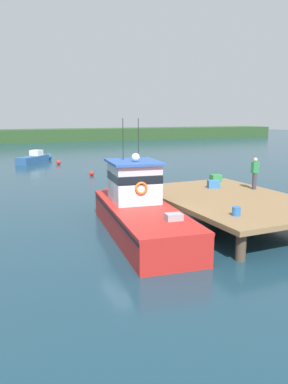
{
  "coord_description": "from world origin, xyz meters",
  "views": [
    {
      "loc": [
        -5.78,
        -13.78,
        4.88
      ],
      "look_at": [
        1.2,
        1.8,
        1.4
      ],
      "focal_mm": 34.72,
      "sensor_mm": 36.0,
      "label": 1
    }
  ],
  "objects_px": {
    "deckhand_by_the_boat": "(255,173)",
    "moored_boat_off_the_point": "(35,159)",
    "crate_stack_near_edge": "(216,178)",
    "bait_bucket": "(236,211)",
    "mooring_buoy_outer": "(92,173)",
    "main_fishing_boat": "(138,209)",
    "crate_stack_mid_dock": "(214,184)",
    "mooring_buoy_channel_marker": "(58,162)"
  },
  "relations": [
    {
      "from": "crate_stack_mid_dock",
      "to": "mooring_buoy_channel_marker",
      "type": "distance_m",
      "value": 22.81
    },
    {
      "from": "crate_stack_mid_dock",
      "to": "bait_bucket",
      "type": "relative_size",
      "value": 1.76
    },
    {
      "from": "crate_stack_mid_dock",
      "to": "deckhand_by_the_boat",
      "type": "height_order",
      "value": "deckhand_by_the_boat"
    },
    {
      "from": "main_fishing_boat",
      "to": "crate_stack_mid_dock",
      "type": "bearing_deg",
      "value": 19.77
    },
    {
      "from": "crate_stack_mid_dock",
      "to": "bait_bucket",
      "type": "bearing_deg",
      "value": -115.82
    },
    {
      "from": "main_fishing_boat",
      "to": "bait_bucket",
      "type": "relative_size",
      "value": 29.27
    },
    {
      "from": "crate_stack_mid_dock",
      "to": "deckhand_by_the_boat",
      "type": "distance_m",
      "value": 2.16
    },
    {
      "from": "crate_stack_near_edge",
      "to": "bait_bucket",
      "type": "bearing_deg",
      "value": -119.04
    },
    {
      "from": "crate_stack_near_edge",
      "to": "mooring_buoy_outer",
      "type": "height_order",
      "value": "crate_stack_near_edge"
    },
    {
      "from": "mooring_buoy_channel_marker",
      "to": "moored_boat_off_the_point",
      "type": "bearing_deg",
      "value": 130.47
    },
    {
      "from": "bait_bucket",
      "to": "main_fishing_boat",
      "type": "bearing_deg",
      "value": 130.14
    },
    {
      "from": "moored_boat_off_the_point",
      "to": "mooring_buoy_outer",
      "type": "distance_m",
      "value": 11.38
    },
    {
      "from": "mooring_buoy_channel_marker",
      "to": "main_fishing_boat",
      "type": "bearing_deg",
      "value": -93.49
    },
    {
      "from": "crate_stack_near_edge",
      "to": "mooring_buoy_channel_marker",
      "type": "bearing_deg",
      "value": 102.95
    },
    {
      "from": "main_fishing_boat",
      "to": "crate_stack_near_edge",
      "type": "distance_m",
      "value": 7.16
    },
    {
      "from": "deckhand_by_the_boat",
      "to": "moored_boat_off_the_point",
      "type": "height_order",
      "value": "deckhand_by_the_boat"
    },
    {
      "from": "bait_bucket",
      "to": "deckhand_by_the_boat",
      "type": "height_order",
      "value": "deckhand_by_the_boat"
    },
    {
      "from": "main_fishing_boat",
      "to": "mooring_buoy_channel_marker",
      "type": "height_order",
      "value": "main_fishing_boat"
    },
    {
      "from": "crate_stack_mid_dock",
      "to": "crate_stack_near_edge",
      "type": "bearing_deg",
      "value": 51.66
    },
    {
      "from": "crate_stack_near_edge",
      "to": "crate_stack_mid_dock",
      "type": "height_order",
      "value": "crate_stack_near_edge"
    },
    {
      "from": "main_fishing_boat",
      "to": "crate_stack_mid_dock",
      "type": "relative_size",
      "value": 16.59
    },
    {
      "from": "crate_stack_near_edge",
      "to": "mooring_buoy_channel_marker",
      "type": "distance_m",
      "value": 21.55
    },
    {
      "from": "moored_boat_off_the_point",
      "to": "bait_bucket",
      "type": "bearing_deg",
      "value": -83.83
    },
    {
      "from": "mooring_buoy_channel_marker",
      "to": "deckhand_by_the_boat",
      "type": "bearing_deg",
      "value": -77.33
    },
    {
      "from": "bait_bucket",
      "to": "deckhand_by_the_boat",
      "type": "relative_size",
      "value": 0.21
    },
    {
      "from": "main_fishing_boat",
      "to": "moored_boat_off_the_point",
      "type": "xyz_separation_m",
      "value": [
        -0.55,
        26.71,
        -0.54
      ]
    },
    {
      "from": "deckhand_by_the_boat",
      "to": "mooring_buoy_outer",
      "type": "height_order",
      "value": "deckhand_by_the_boat"
    },
    {
      "from": "main_fishing_boat",
      "to": "mooring_buoy_channel_marker",
      "type": "distance_m",
      "value": 24.38
    },
    {
      "from": "bait_bucket",
      "to": "mooring_buoy_outer",
      "type": "height_order",
      "value": "bait_bucket"
    },
    {
      "from": "deckhand_by_the_boat",
      "to": "bait_bucket",
      "type": "bearing_deg",
      "value": -136.91
    },
    {
      "from": "crate_stack_near_edge",
      "to": "mooring_buoy_channel_marker",
      "type": "relative_size",
      "value": 1.34
    },
    {
      "from": "moored_boat_off_the_point",
      "to": "crate_stack_near_edge",
      "type": "bearing_deg",
      "value": -73.63
    },
    {
      "from": "deckhand_by_the_boat",
      "to": "mooring_buoy_channel_marker",
      "type": "distance_m",
      "value": 24.31
    },
    {
      "from": "moored_boat_off_the_point",
      "to": "mooring_buoy_channel_marker",
      "type": "height_order",
      "value": "moored_boat_off_the_point"
    },
    {
      "from": "main_fishing_boat",
      "to": "moored_boat_off_the_point",
      "type": "height_order",
      "value": "main_fishing_boat"
    },
    {
      "from": "crate_stack_mid_dock",
      "to": "deckhand_by_the_boat",
      "type": "relative_size",
      "value": 0.37
    },
    {
      "from": "crate_stack_mid_dock",
      "to": "mooring_buoy_channel_marker",
      "type": "xyz_separation_m",
      "value": [
        -3.62,
        22.49,
        -1.18
      ]
    },
    {
      "from": "moored_boat_off_the_point",
      "to": "main_fishing_boat",
      "type": "bearing_deg",
      "value": -88.82
    },
    {
      "from": "crate_stack_mid_dock",
      "to": "bait_bucket",
      "type": "height_order",
      "value": "crate_stack_mid_dock"
    },
    {
      "from": "bait_bucket",
      "to": "mooring_buoy_outer",
      "type": "xyz_separation_m",
      "value": [
        -0.15,
        18.94,
        -1.17
      ]
    },
    {
      "from": "deckhand_by_the_boat",
      "to": "moored_boat_off_the_point",
      "type": "bearing_deg",
      "value": 105.77
    },
    {
      "from": "main_fishing_boat",
      "to": "moored_boat_off_the_point",
      "type": "bearing_deg",
      "value": 91.18
    }
  ]
}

